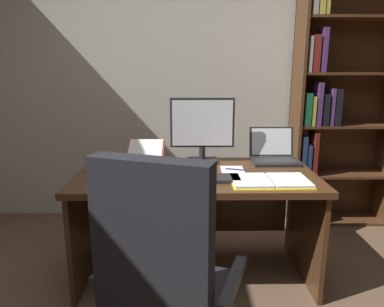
{
  "coord_description": "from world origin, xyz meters",
  "views": [
    {
      "loc": [
        -0.13,
        -1.36,
        1.39
      ],
      "look_at": [
        -0.11,
        0.81,
        0.87
      ],
      "focal_mm": 33.07,
      "sensor_mm": 36.0,
      "label": 1
    }
  ],
  "objects": [
    {
      "name": "keyboard",
      "position": [
        -0.03,
        0.69,
        0.74
      ],
      "size": [
        0.42,
        0.15,
        0.02
      ],
      "primitive_type": "cube",
      "color": "#232326",
      "rests_on": "desk"
    },
    {
      "name": "office_chair",
      "position": [
        -0.24,
        -0.02,
        0.46
      ],
      "size": [
        0.7,
        0.62,
        1.08
      ],
      "rotation": [
        0.0,
        0.0,
        -0.33
      ],
      "color": "#232326",
      "rests_on": "ground"
    },
    {
      "name": "pen",
      "position": [
        0.18,
        0.88,
        0.74
      ],
      "size": [
        0.14,
        0.05,
        0.01
      ],
      "primitive_type": "cylinder",
      "rotation": [
        0.0,
        1.57,
        -0.32
      ],
      "color": "navy",
      "rests_on": "notepad"
    },
    {
      "name": "notepad",
      "position": [
        0.16,
        0.88,
        0.74
      ],
      "size": [
        0.15,
        0.21,
        0.01
      ],
      "primitive_type": "cube",
      "rotation": [
        0.0,
        0.0,
        -0.0
      ],
      "color": "white",
      "rests_on": "desk"
    },
    {
      "name": "laptop",
      "position": [
        0.49,
        1.14,
        0.78
      ],
      "size": [
        0.33,
        0.29,
        0.24
      ],
      "color": "#232326",
      "rests_on": "desk"
    },
    {
      "name": "wall_back",
      "position": [
        0.0,
        1.98,
        1.4
      ],
      "size": [
        5.07,
        0.12,
        2.81
      ],
      "primitive_type": "cube",
      "color": "beige",
      "rests_on": "ground"
    },
    {
      "name": "reading_stand_with_book",
      "position": [
        -0.45,
        1.2,
        0.8
      ],
      "size": [
        0.27,
        0.27,
        0.14
      ],
      "color": "#232326",
      "rests_on": "desk"
    },
    {
      "name": "computer_mouse",
      "position": [
        -0.33,
        0.69,
        0.75
      ],
      "size": [
        0.06,
        0.1,
        0.04
      ],
      "primitive_type": "ellipsoid",
      "color": "#232326",
      "rests_on": "desk"
    },
    {
      "name": "open_binder",
      "position": [
        0.35,
        0.64,
        0.74
      ],
      "size": [
        0.47,
        0.29,
        0.02
      ],
      "rotation": [
        0.0,
        0.0,
        0.01
      ],
      "color": "yellow",
      "rests_on": "desk"
    },
    {
      "name": "bookshelf",
      "position": [
        1.14,
        1.75,
        1.09
      ],
      "size": [
        0.87,
        0.33,
        2.26
      ],
      "color": "#4C2D19",
      "rests_on": "ground"
    },
    {
      "name": "desk",
      "position": [
        -0.08,
        0.94,
        0.53
      ],
      "size": [
        1.55,
        0.8,
        0.73
      ],
      "color": "#4C2D19",
      "rests_on": "ground"
    },
    {
      "name": "monitor",
      "position": [
        -0.03,
        1.14,
        0.96
      ],
      "size": [
        0.46,
        0.16,
        0.46
      ],
      "color": "#232326",
      "rests_on": "desk"
    }
  ]
}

